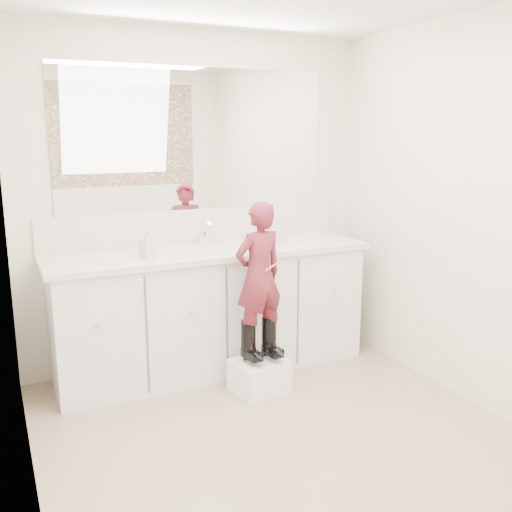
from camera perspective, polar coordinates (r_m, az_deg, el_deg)
floor at (r=3.29m, az=3.87°, el=-18.78°), size 3.00×3.00×0.00m
wall_back at (r=4.21m, az=-5.92°, el=5.52°), size 2.60×0.00×2.60m
wall_left at (r=2.50m, az=-22.74°, el=-0.12°), size 0.00×3.00×3.00m
wall_right at (r=3.67m, az=22.21°, el=3.65°), size 0.00×3.00×3.00m
vanity_cabinet at (r=4.13m, az=-4.40°, el=-5.64°), size 2.20×0.55×0.85m
countertop at (r=4.00m, az=-4.43°, el=0.38°), size 2.28×0.58×0.04m
backsplash at (r=4.22m, az=-5.80°, el=3.01°), size 2.28×0.03×0.25m
mirror at (r=4.17m, az=-6.00°, el=11.51°), size 2.00×0.02×1.00m
faucet at (r=4.14m, az=-5.26°, el=1.76°), size 0.08×0.08×0.10m
cup at (r=4.22m, az=2.26°, el=1.95°), size 0.12×0.12×0.09m
soap_bottle at (r=3.78m, az=-10.79°, el=1.21°), size 0.11×0.11×0.18m
step_stool at (r=3.88m, az=0.34°, el=-11.85°), size 0.38×0.33×0.22m
boot_left at (r=3.76m, az=-0.77°, el=-8.52°), size 0.13×0.20×0.28m
boot_right at (r=3.82m, az=1.30°, el=-8.17°), size 0.13×0.20×0.28m
toddler at (r=3.66m, az=0.28°, el=-1.95°), size 0.38×0.28×0.95m
toothbrush at (r=3.61m, az=1.77°, el=-0.96°), size 0.14×0.03×0.06m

